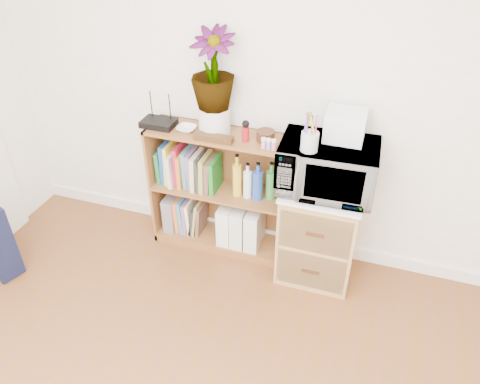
% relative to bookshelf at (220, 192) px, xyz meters
% --- Properties ---
extents(skirting_board, '(4.00, 0.02, 0.10)m').
position_rel_bookshelf_xyz_m(skirting_board, '(0.35, 0.14, -0.42)').
color(skirting_board, white).
rests_on(skirting_board, ground).
extents(bookshelf, '(1.00, 0.30, 0.95)m').
position_rel_bookshelf_xyz_m(bookshelf, '(0.00, 0.00, 0.00)').
color(bookshelf, brown).
rests_on(bookshelf, ground).
extents(wicker_unit, '(0.50, 0.45, 0.70)m').
position_rel_bookshelf_xyz_m(wicker_unit, '(0.75, -0.08, -0.12)').
color(wicker_unit, '#9E7542').
rests_on(wicker_unit, ground).
extents(microwave, '(0.61, 0.43, 0.33)m').
position_rel_bookshelf_xyz_m(microwave, '(0.75, -0.08, 0.41)').
color(microwave, silver).
rests_on(microwave, wicker_unit).
extents(pen_cup, '(0.10, 0.10, 0.11)m').
position_rel_bookshelf_xyz_m(pen_cup, '(0.64, -0.20, 0.63)').
color(pen_cup, silver).
rests_on(pen_cup, microwave).
extents(small_appliance, '(0.23, 0.20, 0.19)m').
position_rel_bookshelf_xyz_m(small_appliance, '(0.82, -0.00, 0.67)').
color(small_appliance, white).
rests_on(small_appliance, microwave).
extents(router, '(0.23, 0.16, 0.04)m').
position_rel_bookshelf_xyz_m(router, '(-0.43, -0.02, 0.50)').
color(router, black).
rests_on(router, bookshelf).
extents(white_bowl, '(0.13, 0.13, 0.03)m').
position_rel_bookshelf_xyz_m(white_bowl, '(-0.22, -0.03, 0.49)').
color(white_bowl, silver).
rests_on(white_bowl, bookshelf).
extents(plant_pot, '(0.21, 0.21, 0.18)m').
position_rel_bookshelf_xyz_m(plant_pot, '(-0.03, 0.02, 0.56)').
color(plant_pot, silver).
rests_on(plant_pot, bookshelf).
extents(potted_plant, '(0.29, 0.29, 0.51)m').
position_rel_bookshelf_xyz_m(potted_plant, '(-0.03, 0.02, 0.91)').
color(potted_plant, '#3B7A31').
rests_on(potted_plant, plant_pot).
extents(trinket_box, '(0.26, 0.06, 0.04)m').
position_rel_bookshelf_xyz_m(trinket_box, '(0.01, -0.10, 0.50)').
color(trinket_box, '#33200E').
rests_on(trinket_box, bookshelf).
extents(kokeshi_doll, '(0.05, 0.05, 0.10)m').
position_rel_bookshelf_xyz_m(kokeshi_doll, '(0.20, -0.04, 0.53)').
color(kokeshi_doll, maroon).
rests_on(kokeshi_doll, bookshelf).
extents(wooden_bowl, '(0.12, 0.12, 0.07)m').
position_rel_bookshelf_xyz_m(wooden_bowl, '(0.32, 0.01, 0.51)').
color(wooden_bowl, '#3C1D10').
rests_on(wooden_bowl, bookshelf).
extents(paint_jars, '(0.11, 0.04, 0.06)m').
position_rel_bookshelf_xyz_m(paint_jars, '(0.37, -0.09, 0.50)').
color(paint_jars, '#D1748C').
rests_on(paint_jars, bookshelf).
extents(file_box, '(0.09, 0.23, 0.29)m').
position_rel_bookshelf_xyz_m(file_box, '(-0.39, 0.00, -0.26)').
color(file_box, slate).
rests_on(file_box, bookshelf).
extents(magazine_holder_left, '(0.10, 0.25, 0.31)m').
position_rel_bookshelf_xyz_m(magazine_holder_left, '(0.06, -0.01, -0.25)').
color(magazine_holder_left, white).
rests_on(magazine_holder_left, bookshelf).
extents(magazine_holder_mid, '(0.10, 0.25, 0.31)m').
position_rel_bookshelf_xyz_m(magazine_holder_mid, '(0.16, -0.01, -0.25)').
color(magazine_holder_mid, silver).
rests_on(magazine_holder_mid, bookshelf).
extents(magazine_holder_right, '(0.10, 0.25, 0.32)m').
position_rel_bookshelf_xyz_m(magazine_holder_right, '(0.27, -0.01, -0.25)').
color(magazine_holder_right, silver).
rests_on(magazine_holder_right, bookshelf).
extents(cookbooks, '(0.45, 0.20, 0.31)m').
position_rel_bookshelf_xyz_m(cookbooks, '(-0.24, -0.00, 0.16)').
color(cookbooks, '#1B6533').
rests_on(cookbooks, bookshelf).
extents(liquor_bottles, '(0.30, 0.07, 0.31)m').
position_rel_bookshelf_xyz_m(liquor_bottles, '(0.26, 0.00, 0.17)').
color(liquor_bottles, gold).
rests_on(liquor_bottles, bookshelf).
extents(lower_books, '(0.22, 0.19, 0.29)m').
position_rel_bookshelf_xyz_m(lower_books, '(-0.25, 0.00, -0.27)').
color(lower_books, orange).
rests_on(lower_books, bookshelf).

